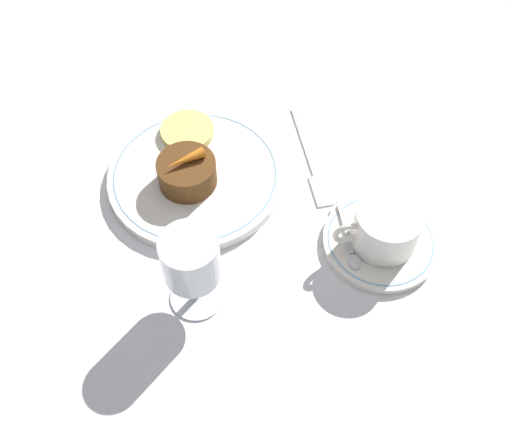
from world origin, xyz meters
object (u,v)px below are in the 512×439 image
object	(u,v)px
dinner_plate	(192,177)
coffee_cup	(386,227)
fork	(313,166)
dessert_cake	(187,172)
wine_glass	(191,263)

from	to	relation	value
dinner_plate	coffee_cup	distance (m)	0.26
fork	dessert_cake	distance (m)	0.17
coffee_cup	wine_glass	bearing A→B (deg)	6.09
fork	dinner_plate	bearing A→B (deg)	-3.63
coffee_cup	dessert_cake	distance (m)	0.26
coffee_cup	dessert_cake	bearing A→B (deg)	-31.99
dessert_cake	coffee_cup	bearing A→B (deg)	148.01
wine_glass	fork	size ratio (longest dim) A/B	0.66
dinner_plate	fork	distance (m)	0.16
dinner_plate	coffee_cup	xyz separation A→B (m)	(-0.21, 0.15, 0.03)
wine_glass	dessert_cake	size ratio (longest dim) A/B	1.54
dinner_plate	fork	world-z (taller)	dinner_plate
dinner_plate	dessert_cake	world-z (taller)	dessert_cake
coffee_cup	fork	bearing A→B (deg)	-70.23
wine_glass	fork	distance (m)	0.25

